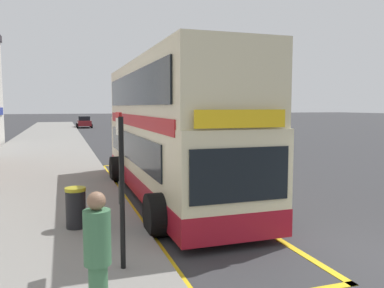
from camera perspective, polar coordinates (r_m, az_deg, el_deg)
name	(u,v)px	position (r m, az deg, el deg)	size (l,w,h in m)	color
ground_plane	(126,137)	(37.86, -9.61, 0.95)	(260.00, 260.00, 0.00)	#333335
pavement_near	(48,139)	(37.43, -20.26, 0.74)	(6.00, 76.00, 0.14)	gray
double_decker_bus	(169,134)	(12.83, -3.37, 1.50)	(3.18, 10.86, 4.40)	beige
bus_bay_markings	(165,195)	(13.11, -3.94, -7.52)	(2.80, 14.73, 0.01)	gold
bus_stop_sign	(121,177)	(6.88, -10.33, -4.82)	(0.09, 0.51, 2.72)	black
parked_car_maroon_across	(84,122)	(56.51, -15.50, 3.12)	(2.09, 4.20, 1.62)	maroon
parked_car_silver_kerbside	(156,125)	(46.58, -5.32, 2.83)	(2.09, 4.20, 1.62)	#B2B5BA
parked_car_teal_far	(187,131)	(33.92, -0.72, 1.86)	(2.09, 4.20, 1.62)	#196066
pedestrian_further_back	(98,256)	(5.16, -13.64, -15.57)	(0.34, 0.34, 1.78)	#3F724C
litter_bin	(76,207)	(9.57, -16.64, -8.88)	(0.48, 0.48, 0.95)	black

